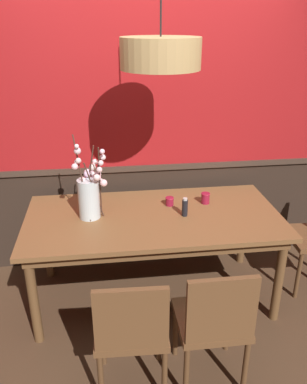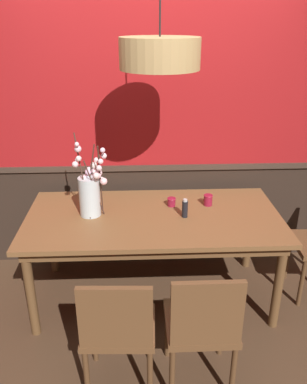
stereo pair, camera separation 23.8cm
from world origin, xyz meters
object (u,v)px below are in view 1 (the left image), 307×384
vase_with_blossoms (90,195)px  chair_near_side_right (214,320)px  dining_table (154,224)px  candle_holder_nearer_center (205,198)px  condiment_bottle (185,207)px  chair_near_side_left (131,330)px  chair_far_side_right (167,195)px  pendant_lamp (161,53)px  candle_holder_nearer_edge (170,201)px

vase_with_blossoms → chair_near_side_right: bearing=-52.6°
dining_table → candle_holder_nearer_center: (0.46, 0.17, 0.13)m
chair_near_side_right → candle_holder_nearer_center: size_ratio=9.89×
dining_table → condiment_bottle: condiment_bottle is taller
chair_near_side_right → candle_holder_nearer_center: chair_near_side_right is taller
vase_with_blossoms → candle_holder_nearer_center: vase_with_blossoms is taller
dining_table → candle_holder_nearer_center: 0.51m
dining_table → vase_with_blossoms: vase_with_blossoms is taller
chair_near_side_left → chair_near_side_right: bearing=0.3°
chair_near_side_right → candle_holder_nearer_center: 1.16m
chair_near_side_left → vase_with_blossoms: 1.10m
chair_far_side_right → condiment_bottle: (-0.02, -0.94, 0.32)m
pendant_lamp → chair_near_side_left: bearing=-108.7°
chair_near_side_left → chair_far_side_right: size_ratio=0.91×
chair_near_side_right → chair_far_side_right: size_ratio=0.94×
chair_near_side_left → chair_far_side_right: (0.52, 1.84, 0.03)m
candle_holder_nearer_center → chair_near_side_right: bearing=-100.7°
chair_near_side_right → vase_with_blossoms: 1.30m
chair_near_side_left → candle_holder_nearer_edge: bearing=69.5°
chair_near_side_right → candle_holder_nearer_edge: size_ratio=12.49×
chair_far_side_right → pendant_lamp: pendant_lamp is taller
chair_near_side_right → pendant_lamp: pendant_lamp is taller
condiment_bottle → chair_near_side_right: bearing=-89.4°
vase_with_blossoms → condiment_bottle: (0.73, -0.07, -0.11)m
candle_holder_nearer_center → condiment_bottle: bearing=-137.0°
dining_table → chair_near_side_left: size_ratio=2.29×
chair_far_side_right → pendant_lamp: 1.77m
candle_holder_nearer_center → candle_holder_nearer_edge: size_ratio=1.26×
candle_holder_nearer_edge → vase_with_blossoms: bearing=-168.7°
chair_near_side_right → candle_holder_nearer_center: bearing=79.3°
chair_near_side_left → candle_holder_nearer_edge: chair_near_side_left is taller
chair_near_side_right → chair_far_side_right: (0.01, 1.84, 0.02)m
chair_near_side_left → pendant_lamp: 1.75m
chair_near_side_left → candle_holder_nearer_center: size_ratio=9.60×
vase_with_blossoms → candle_holder_nearer_edge: 0.67m
dining_table → candle_holder_nearer_center: candle_holder_nearer_center is taller
vase_with_blossoms → pendant_lamp: pendant_lamp is taller
pendant_lamp → chair_far_side_right: bearing=77.0°
chair_near_side_left → candle_holder_nearer_edge: size_ratio=12.12×
pendant_lamp → vase_with_blossoms: bearing=169.1°
condiment_bottle → chair_near_side_left: bearing=-119.0°
vase_with_blossoms → condiment_bottle: size_ratio=4.37×
chair_near_side_right → chair_far_side_right: chair_far_side_right is taller
dining_table → pendant_lamp: bearing=-59.1°
chair_near_side_left → condiment_bottle: (0.50, 0.90, 0.35)m
chair_near_side_left → chair_far_side_right: chair_far_side_right is taller
vase_with_blossoms → pendant_lamp: bearing=-10.9°
chair_near_side_right → candle_holder_nearer_edge: (-0.10, 1.10, 0.30)m
candle_holder_nearer_edge → pendant_lamp: 1.21m
chair_far_side_right → pendant_lamp: bearing=-103.0°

